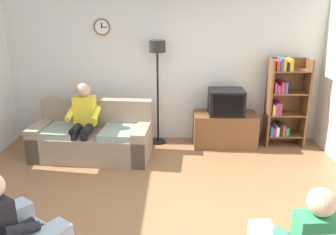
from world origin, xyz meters
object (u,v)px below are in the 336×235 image
object	(u,v)px
tv_stand	(225,129)
bookshelf	(284,101)
tv	(226,102)
floor_lamp	(157,64)
couch	(93,138)
person_on_couch	(83,118)
person_in_left_armchair	(8,224)

from	to	relation	value
tv_stand	bookshelf	distance (m)	1.14
tv	floor_lamp	xyz separation A→B (m)	(-1.20, 0.12, 0.64)
floor_lamp	couch	bearing A→B (deg)	-149.89
tv	bookshelf	bearing A→B (deg)	5.27
tv_stand	person_on_couch	distance (m)	2.47
couch	tv_stand	size ratio (longest dim) A/B	1.78
couch	bookshelf	world-z (taller)	bookshelf
floor_lamp	person_on_couch	size ratio (longest dim) A/B	1.49
tv_stand	person_in_left_armchair	world-z (taller)	person_in_left_armchair
floor_lamp	person_on_couch	xyz separation A→B (m)	(-1.16, -0.72, -0.75)
couch	person_in_left_armchair	distance (m)	2.83
person_on_couch	person_in_left_armchair	distance (m)	2.71
tv	person_on_couch	world-z (taller)	person_on_couch
couch	bookshelf	xyz separation A→B (m)	(3.27, 0.58, 0.49)
tv	person_in_left_armchair	world-z (taller)	person_in_left_armchair
person_in_left_armchair	person_on_couch	bearing A→B (deg)	90.83
person_on_couch	person_in_left_armchair	world-z (taller)	person_on_couch
bookshelf	floor_lamp	bearing A→B (deg)	179.23
tv_stand	bookshelf	world-z (taller)	bookshelf
floor_lamp	tv	bearing A→B (deg)	-5.89
person_on_couch	person_in_left_armchair	bearing A→B (deg)	-89.17
couch	tv_stand	xyz separation A→B (m)	(2.25, 0.51, -0.02)
couch	person_on_couch	distance (m)	0.41
tv_stand	bookshelf	xyz separation A→B (m)	(1.02, 0.07, 0.51)
couch	person_on_couch	world-z (taller)	person_on_couch
person_on_couch	person_in_left_armchair	size ratio (longest dim) A/B	1.11
bookshelf	person_on_couch	size ratio (longest dim) A/B	1.28
bookshelf	person_on_couch	world-z (taller)	bookshelf
tv_stand	floor_lamp	xyz separation A→B (m)	(-1.20, 0.10, 1.16)
tv	floor_lamp	distance (m)	1.36
floor_lamp	person_on_couch	world-z (taller)	floor_lamp
person_in_left_armchair	tv	bearing A→B (deg)	54.94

